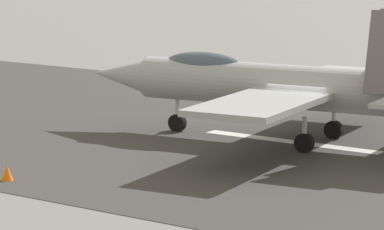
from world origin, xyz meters
name	(u,v)px	position (x,y,z in m)	size (l,w,h in m)	color
ground_plane	(306,144)	(0.00, 0.00, 0.00)	(400.00, 400.00, 0.00)	slate
runway_strip	(307,144)	(-0.02, 0.00, 0.01)	(240.00, 26.00, 0.02)	#383836
fighter_jet	(281,84)	(1.13, 0.14, 2.37)	(16.86, 14.84, 5.56)	#9A9FA2
marker_cone_mid	(7,173)	(5.26, 11.66, 0.28)	(0.44, 0.44, 0.55)	orange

